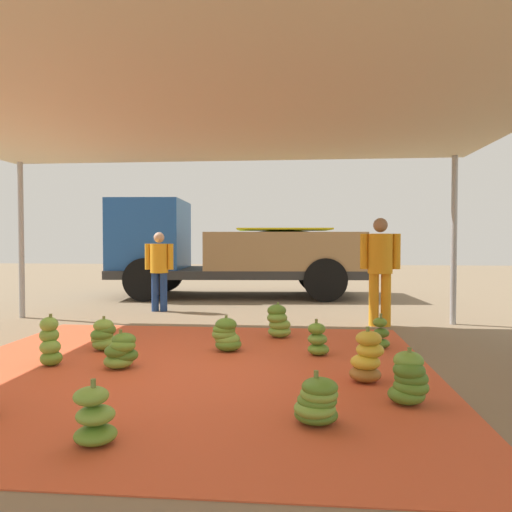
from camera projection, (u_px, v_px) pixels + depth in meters
ground_plane at (226, 324)px, 8.32m from camera, size 40.00×40.00×0.00m
tarp_orange at (184, 370)px, 5.34m from camera, size 5.38×5.22×0.01m
tent_canopy at (180, 108)px, 5.16m from camera, size 8.00×7.00×2.88m
banana_bunch_0 at (317, 402)px, 3.75m from camera, size 0.45×0.46×0.41m
banana_bunch_1 at (226, 335)px, 6.24m from camera, size 0.49×0.47×0.45m
banana_bunch_2 at (318, 340)px, 6.00m from camera, size 0.36×0.36×0.44m
banana_bunch_3 at (278, 322)px, 7.09m from camera, size 0.45×0.46×0.51m
banana_bunch_4 at (409, 380)px, 4.22m from camera, size 0.44×0.42×0.48m
banana_bunch_5 at (381, 334)px, 6.40m from camera, size 0.28×0.28×0.45m
banana_bunch_6 at (121, 352)px, 5.40m from camera, size 0.47×0.45×0.42m
banana_bunch_7 at (367, 358)px, 4.89m from camera, size 0.44×0.44×0.55m
banana_bunch_8 at (94, 418)px, 3.39m from camera, size 0.40×0.40×0.45m
banana_bunch_10 at (104, 335)px, 6.28m from camera, size 0.39×0.39×0.43m
banana_bunch_11 at (50, 343)px, 5.51m from camera, size 0.34×0.34×0.58m
cargo_truck_main at (226, 249)px, 12.38m from camera, size 6.25×2.81×2.40m
worker_0 at (380, 263)px, 8.07m from camera, size 0.65×0.40×1.78m
worker_1 at (159, 265)px, 9.75m from camera, size 0.57×0.35×1.57m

